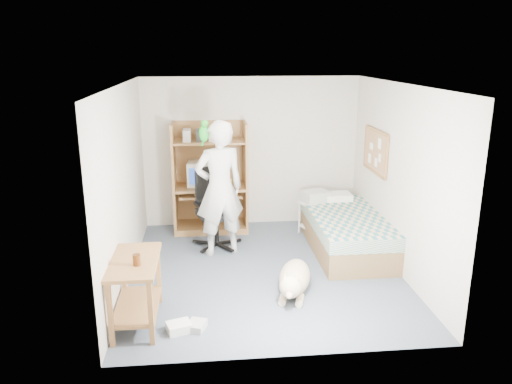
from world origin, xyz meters
TOP-DOWN VIEW (x-y plane):
  - floor at (0.00, 0.00)m, footprint 4.00×4.00m
  - wall_back at (0.00, 2.00)m, footprint 3.60×0.02m
  - wall_right at (1.80, 0.00)m, footprint 0.02×4.00m
  - wall_left at (-1.80, 0.00)m, footprint 0.02×4.00m
  - ceiling at (0.00, 0.00)m, footprint 3.60×4.00m
  - computer_hutch at (-0.70, 1.74)m, footprint 1.20×0.63m
  - bed at (1.30, 0.62)m, footprint 1.02×2.02m
  - side_desk at (-1.55, -1.20)m, footprint 0.50×1.00m
  - corkboard at (1.77, 0.90)m, footprint 0.04×0.94m
  - office_chair at (-0.65, 1.00)m, footprint 0.68×0.68m
  - person at (-0.58, 0.69)m, footprint 0.83×0.67m
  - parrot at (-0.78, 0.71)m, footprint 0.15×0.25m
  - dog at (0.29, -0.68)m, footprint 0.59×1.15m
  - printer_cart at (0.98, 1.33)m, footprint 0.56×0.51m
  - printer at (0.98, 1.33)m, footprint 0.51×0.45m
  - crt_monitor at (-0.85, 1.75)m, footprint 0.45×0.47m
  - keyboard at (-0.74, 1.58)m, footprint 0.45×0.17m
  - pencil_cup at (-0.39, 1.65)m, footprint 0.08×0.08m
  - drink_glass at (-1.50, -1.34)m, footprint 0.08×0.08m
  - floor_box_a at (-1.09, -1.43)m, footprint 0.30×0.27m
  - floor_box_b at (-0.91, -1.40)m, footprint 0.24×0.27m

SIDE VIEW (x-z plane):
  - floor at x=0.00m, z-range 0.00..0.00m
  - floor_box_b at x=-0.91m, z-range 0.00..0.08m
  - floor_box_a at x=-1.09m, z-range 0.00..0.10m
  - dog at x=0.29m, z-range -0.03..0.41m
  - bed at x=1.30m, z-range -0.04..0.62m
  - printer_cart at x=0.98m, z-range 0.09..0.64m
  - office_chair at x=-0.65m, z-range -0.17..1.02m
  - side_desk at x=-1.55m, z-range 0.12..0.87m
  - printer at x=0.98m, z-range 0.55..0.73m
  - keyboard at x=-0.74m, z-range 0.66..0.69m
  - drink_glass at x=-1.50m, z-range 0.75..0.87m
  - pencil_cup at x=-0.39m, z-range 0.76..0.88m
  - computer_hutch at x=-0.70m, z-range -0.08..1.72m
  - crt_monitor at x=-0.85m, z-range 0.77..1.16m
  - person at x=-0.58m, z-range 0.00..1.98m
  - wall_back at x=0.00m, z-range 0.00..2.50m
  - wall_right at x=1.80m, z-range 0.00..2.50m
  - wall_left at x=-1.80m, z-range 0.00..2.50m
  - corkboard at x=1.77m, z-range 1.12..1.78m
  - parrot at x=-0.78m, z-range 1.61..2.01m
  - ceiling at x=0.00m, z-range 2.49..2.51m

